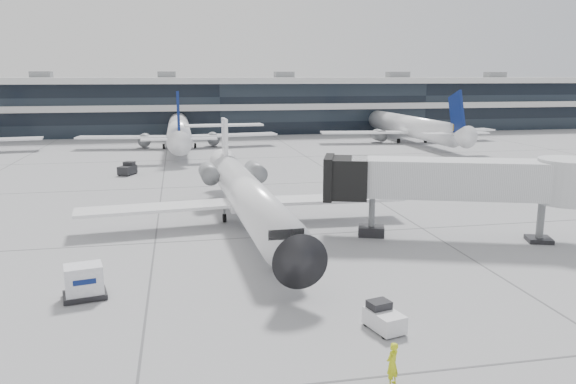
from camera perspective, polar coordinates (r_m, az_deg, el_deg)
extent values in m
plane|color=gray|center=(41.27, 0.68, -4.42)|extent=(220.00, 220.00, 0.00)
cube|color=black|center=(121.26, -7.31, 8.55)|extent=(170.00, 22.00, 10.00)
cylinder|color=white|center=(42.82, -4.07, -0.48)|extent=(3.90, 25.62, 2.87)
cone|color=black|center=(29.31, 0.51, -6.21)|extent=(2.99, 3.09, 2.87)
cone|color=white|center=(56.86, -6.46, 2.83)|extent=(2.86, 3.51, 2.73)
cube|color=white|center=(43.49, -13.31, -1.58)|extent=(11.93, 4.03, 0.23)
cube|color=white|center=(45.58, 4.33, -0.70)|extent=(11.78, 3.11, 0.23)
cylinder|color=slate|center=(50.98, -8.04, 1.89)|extent=(1.74, 3.68, 1.60)
cylinder|color=slate|center=(51.54, -3.32, 2.09)|extent=(1.74, 3.68, 1.60)
cube|color=white|center=(55.93, -6.43, 4.99)|extent=(0.41, 2.78, 4.79)
cube|color=white|center=(56.18, -6.52, 6.76)|extent=(7.72, 2.01, 0.17)
cylinder|color=black|center=(33.82, -1.20, -7.57)|extent=(0.22, 0.60, 0.60)
cylinder|color=black|center=(45.14, -6.47, -2.64)|extent=(0.28, 0.69, 0.68)
cylinder|color=black|center=(45.61, -2.49, -2.42)|extent=(0.28, 0.69, 0.68)
cube|color=silver|center=(41.17, 16.45, 1.32)|extent=(14.44, 7.21, 2.65)
cube|color=black|center=(40.66, 6.18, 1.46)|extent=(3.54, 3.93, 2.85)
cylinder|color=slate|center=(41.26, 8.50, -2.50)|extent=(0.45, 0.45, 2.85)
cube|color=black|center=(41.54, 8.46, -3.93)|extent=(2.19, 1.93, 0.71)
cylinder|color=slate|center=(43.15, 24.28, -2.66)|extent=(0.51, 0.51, 3.06)
cylinder|color=silver|center=(43.06, 26.54, 1.00)|extent=(4.08, 4.08, 3.06)
imported|color=#C8D716|center=(22.37, 10.54, -16.80)|extent=(0.75, 0.70, 1.71)
cube|color=silver|center=(26.74, 9.76, -12.69)|extent=(1.63, 2.20, 0.81)
cube|color=black|center=(26.85, 9.24, -11.31)|extent=(1.16, 1.03, 0.45)
cylinder|color=black|center=(27.13, 7.97, -12.94)|extent=(0.26, 0.42, 0.39)
cylinder|color=black|center=(27.65, 9.71, -12.51)|extent=(0.26, 0.42, 0.39)
cylinder|color=black|center=(26.07, 9.78, -14.07)|extent=(0.26, 0.42, 0.39)
cylinder|color=black|center=(26.61, 11.55, -13.58)|extent=(0.26, 0.42, 0.39)
cube|color=black|center=(31.82, -19.92, -9.81)|extent=(2.45, 2.02, 0.26)
cube|color=white|center=(31.52, -20.04, -8.31)|extent=(2.14, 1.78, 1.51)
cone|color=red|center=(51.74, -2.62, -0.82)|extent=(0.32, 0.32, 0.50)
cube|color=red|center=(51.79, -2.62, -1.08)|extent=(0.38, 0.38, 0.03)
cube|color=black|center=(68.94, -16.01, 2.17)|extent=(2.24, 2.72, 0.96)
cube|color=black|center=(69.31, -15.83, 2.77)|extent=(1.47, 1.36, 0.54)
cylinder|color=black|center=(70.02, -16.08, 2.01)|extent=(0.37, 0.51, 0.47)
cylinder|color=black|center=(69.46, -15.23, 1.99)|extent=(0.37, 0.51, 0.47)
cylinder|color=black|center=(68.55, -16.77, 1.77)|extent=(0.37, 0.51, 0.47)
cylinder|color=black|center=(67.98, -15.90, 1.74)|extent=(0.37, 0.51, 0.47)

